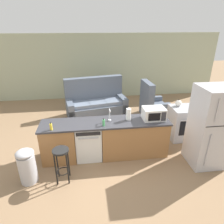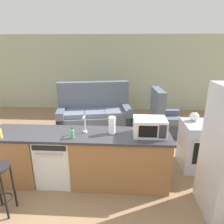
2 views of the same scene
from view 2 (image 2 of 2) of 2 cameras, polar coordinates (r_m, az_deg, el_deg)
ground_plane at (r=3.76m, az=-11.05°, el=-18.50°), size 24.00×24.00×0.00m
wall_back at (r=7.18m, az=-1.18°, el=10.97°), size 10.00×0.06×2.60m
kitchen_counter at (r=3.48m, az=-7.55°, el=-13.31°), size 2.94×0.66×0.90m
dishwasher at (r=3.60m, az=-15.43°, el=-12.71°), size 0.58×0.61×0.84m
stove_range at (r=4.16m, az=24.30°, el=-8.77°), size 0.76×0.68×0.90m
microwave at (r=3.16m, az=10.68°, el=-4.20°), size 0.50×0.37×0.28m
sink_faucet at (r=3.21m, az=-7.80°, el=-3.84°), size 0.07×0.18×0.30m
paper_towel_roll at (r=3.17m, az=0.01°, el=-3.87°), size 0.14×0.14×0.28m
soap_bottle at (r=3.09m, az=-11.24°, el=-6.14°), size 0.06×0.06×0.18m
dish_soap_bottle at (r=3.49m, az=-29.36°, el=-5.35°), size 0.06×0.06×0.18m
kettle at (r=4.02m, az=22.47°, el=-1.19°), size 0.21×0.17×0.19m
couch at (r=5.71m, az=-5.07°, el=-0.47°), size 2.13×1.25×1.27m
armchair at (r=5.43m, az=14.60°, el=-2.54°), size 0.85×0.90×1.20m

